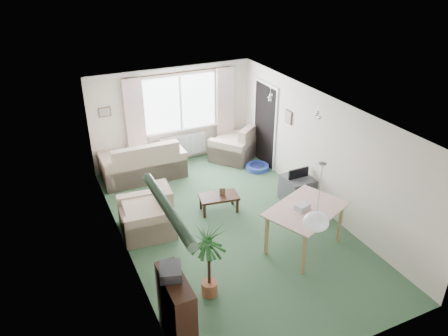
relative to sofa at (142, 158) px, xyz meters
name	(u,v)px	position (x,y,z in m)	size (l,w,h in m)	color
ground	(230,227)	(0.96, -2.75, -0.47)	(6.50, 6.50, 0.00)	#325337
window	(180,103)	(1.16, 0.48, 1.03)	(1.80, 0.03, 1.30)	white
curtain_rod	(180,72)	(1.16, 0.40, 1.80)	(2.60, 0.03, 0.03)	black
curtain_left	(135,121)	(0.01, 0.38, 0.80)	(0.45, 0.08, 2.00)	beige
curtain_right	(225,107)	(2.31, 0.38, 0.80)	(0.45, 0.08, 2.00)	beige
radiator	(183,145)	(1.16, 0.44, -0.07)	(1.20, 0.10, 0.55)	white
doorway	(265,125)	(2.95, -0.55, 0.53)	(0.03, 0.95, 2.00)	black
pendant_lamp	(316,222)	(1.16, -5.05, 1.01)	(0.36, 0.36, 0.36)	white
tinsel_garland	(167,208)	(-0.96, -5.05, 1.81)	(1.60, 1.60, 0.12)	#196626
bauble_cluster_a	(270,95)	(2.26, -1.85, 1.75)	(0.20, 0.20, 0.20)	silver
bauble_cluster_b	(318,112)	(2.56, -3.05, 1.75)	(0.20, 0.20, 0.20)	silver
wall_picture_back	(105,112)	(-0.64, 0.48, 1.08)	(0.28, 0.03, 0.22)	brown
wall_picture_right	(289,117)	(2.94, -1.55, 1.08)	(0.03, 0.24, 0.30)	brown
sofa	(142,158)	(0.00, 0.00, 0.00)	(1.88, 1.00, 0.94)	beige
armchair_corner	(233,142)	(2.35, -0.02, -0.03)	(1.00, 0.94, 0.89)	beige
armchair_left	(146,211)	(-0.54, -2.19, -0.02)	(1.00, 0.95, 0.90)	beige
coffee_table	(219,203)	(1.00, -2.13, -0.29)	(0.79, 0.44, 0.35)	black
photo_frame	(222,191)	(1.08, -2.12, -0.04)	(0.12, 0.02, 0.16)	brown
bookshelf	(177,310)	(-0.88, -4.88, 0.07)	(0.29, 0.88, 1.07)	black
hifi_box	(171,271)	(-0.89, -4.80, 0.67)	(0.28, 0.35, 0.14)	#343338
houseplant	(209,262)	(-0.14, -4.26, 0.16)	(0.54, 0.54, 1.26)	#1F5B29
dining_table	(304,229)	(1.87, -3.88, -0.07)	(1.30, 0.87, 0.81)	tan
gift_box	(302,207)	(1.79, -3.87, 0.40)	(0.25, 0.18, 0.12)	silver
tv_cube	(297,189)	(2.66, -2.48, -0.19)	(0.57, 0.62, 0.57)	#393A3E
pet_bed	(257,167)	(2.61, -0.83, -0.41)	(0.57, 0.57, 0.11)	#212398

